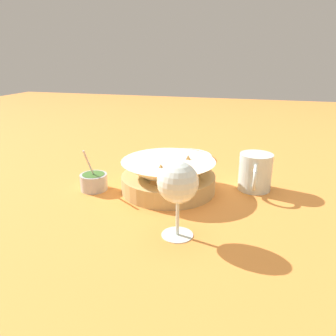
% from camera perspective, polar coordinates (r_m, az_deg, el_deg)
% --- Properties ---
extents(ground_plane, '(4.00, 4.00, 0.00)m').
position_cam_1_polar(ground_plane, '(0.88, 1.39, -4.05)').
color(ground_plane, orange).
extents(food_basket, '(0.25, 0.25, 0.10)m').
position_cam_1_polar(food_basket, '(0.87, 0.04, -1.73)').
color(food_basket, tan).
rests_on(food_basket, ground_plane).
extents(sauce_cup, '(0.08, 0.07, 0.12)m').
position_cam_1_polar(sauce_cup, '(0.90, -12.79, -2.23)').
color(sauce_cup, '#B7B7BC').
rests_on(sauce_cup, ground_plane).
extents(wine_glass, '(0.08, 0.08, 0.16)m').
position_cam_1_polar(wine_glass, '(0.63, 1.72, -2.91)').
color(wine_glass, silver).
rests_on(wine_glass, ground_plane).
extents(beer_mug, '(0.13, 0.09, 0.10)m').
position_cam_1_polar(beer_mug, '(0.90, 14.92, -0.90)').
color(beer_mug, silver).
rests_on(beer_mug, ground_plane).
extents(side_plate, '(0.19, 0.19, 0.01)m').
position_cam_1_polar(side_plate, '(1.14, 3.16, 1.92)').
color(side_plate, silver).
rests_on(side_plate, ground_plane).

